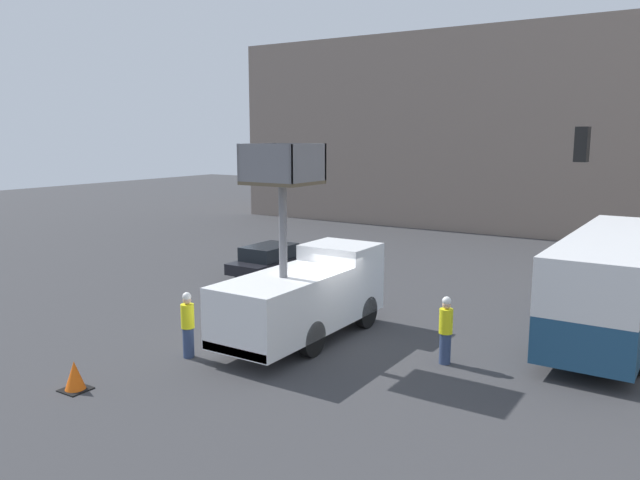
% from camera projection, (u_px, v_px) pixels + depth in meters
% --- Properties ---
extents(ground_plane, '(120.00, 120.00, 0.00)m').
position_uv_depth(ground_plane, '(332.00, 341.00, 19.44)').
color(ground_plane, '#38383A').
extents(building_backdrop_far, '(44.00, 10.00, 13.10)m').
position_uv_depth(building_backdrop_far, '(553.00, 132.00, 41.76)').
color(building_backdrop_far, gray).
rests_on(building_backdrop_far, ground_plane).
extents(utility_truck, '(2.27, 6.55, 6.10)m').
position_uv_depth(utility_truck, '(305.00, 292.00, 19.31)').
color(utility_truck, white).
rests_on(utility_truck, ground_plane).
extents(city_bus, '(2.56, 10.04, 3.27)m').
position_uv_depth(city_bus, '(613.00, 278.00, 19.62)').
color(city_bus, navy).
rests_on(city_bus, ground_plane).
extents(road_worker_near_truck, '(0.38, 0.38, 1.93)m').
position_uv_depth(road_worker_near_truck, '(188.00, 325.00, 17.86)').
color(road_worker_near_truck, navy).
rests_on(road_worker_near_truck, ground_plane).
extents(road_worker_directing, '(0.38, 0.38, 1.94)m').
position_uv_depth(road_worker_directing, '(446.00, 330.00, 17.36)').
color(road_worker_directing, navy).
rests_on(road_worker_directing, ground_plane).
extents(traffic_cone_near_truck, '(0.66, 0.66, 0.76)m').
position_uv_depth(traffic_cone_near_truck, '(75.00, 376.00, 15.64)').
color(traffic_cone_near_truck, black).
rests_on(traffic_cone_near_truck, ground_plane).
extents(parked_car_curbside, '(1.87, 4.48, 1.38)m').
position_uv_depth(parked_car_curbside, '(271.00, 259.00, 28.55)').
color(parked_car_curbside, black).
rests_on(parked_car_curbside, ground_plane).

